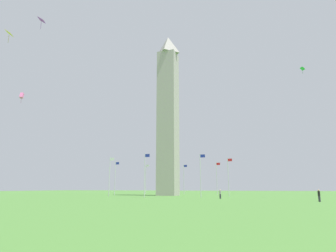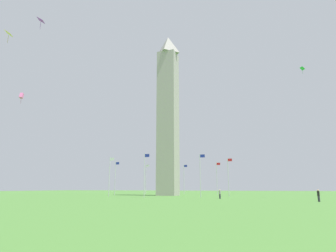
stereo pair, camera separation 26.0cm
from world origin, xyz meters
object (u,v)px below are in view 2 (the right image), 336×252
(flagpole_nw, at_px, (200,173))
(kite_green_diamond, at_px, (302,69))
(flagpole_s, at_px, (115,177))
(kite_pink_box, at_px, (21,96))
(person_gray_shirt, at_px, (220,194))
(kite_yellow_diamond, at_px, (9,34))
(flagpole_se, at_px, (146,178))
(obelisk_monument, at_px, (168,112))
(flagpole_e, at_px, (184,178))
(flagpole_sw, at_px, (110,175))
(flagpole_n, at_px, (228,175))
(person_black_shirt, at_px, (319,196))
(kite_purple_diamond, at_px, (41,21))
(flagpole_ne, at_px, (217,177))
(flagpole_w, at_px, (145,173))

(flagpole_nw, xyz_separation_m, kite_green_diamond, (21.41, 1.48, 20.90))
(flagpole_s, height_order, kite_pink_box, kite_pink_box)
(flagpole_s, distance_m, person_gray_shirt, 35.17)
(kite_yellow_diamond, bearing_deg, flagpole_se, 89.60)
(obelisk_monument, bearing_deg, flagpole_e, 89.79)
(flagpole_s, bearing_deg, kite_green_diamond, -11.04)
(flagpole_sw, bearing_deg, flagpole_n, 22.50)
(flagpole_se, bearing_deg, person_black_shirt, -40.25)
(flagpole_n, distance_m, flagpole_s, 30.26)
(person_gray_shirt, height_order, kite_yellow_diamond, kite_yellow_diamond)
(kite_green_diamond, bearing_deg, person_gray_shirt, -155.36)
(flagpole_e, bearing_deg, kite_purple_diamond, -97.76)
(kite_yellow_diamond, bearing_deg, obelisk_monument, 74.96)
(flagpole_s, bearing_deg, kite_pink_box, -91.44)
(flagpole_n, bearing_deg, flagpole_e, 135.00)
(flagpole_s, distance_m, flagpole_sw, 11.58)
(flagpole_sw, relative_size, kite_pink_box, 4.58)
(flagpole_e, relative_size, kite_green_diamond, 6.20)
(flagpole_n, distance_m, flagpole_e, 21.40)
(person_black_shirt, bearing_deg, flagpole_ne, -15.11)
(kite_yellow_diamond, bearing_deg, flagpole_sw, 89.32)
(person_black_shirt, distance_m, kite_pink_box, 50.00)
(flagpole_w, distance_m, person_black_shirt, 31.84)
(flagpole_ne, xyz_separation_m, flagpole_e, (-10.70, 4.43, 0.00))
(flagpole_w, xyz_separation_m, person_black_shirt, (30.31, -8.89, -4.01))
(flagpole_sw, height_order, person_black_shirt, flagpole_sw)
(flagpole_w, bearing_deg, kite_pink_box, -131.99)
(flagpole_s, height_order, kite_yellow_diamond, kite_yellow_diamond)
(flagpole_nw, height_order, person_black_shirt, flagpole_nw)
(obelisk_monument, xyz_separation_m, flagpole_nw, (10.75, -10.70, -16.98))
(obelisk_monument, height_order, flagpole_w, obelisk_monument)
(obelisk_monument, distance_m, flagpole_ne, 22.77)
(person_gray_shirt, bearing_deg, flagpole_s, -3.47)
(flagpole_w, bearing_deg, obelisk_monument, 90.21)
(kite_pink_box, bearing_deg, flagpole_ne, 58.54)
(flagpole_s, xyz_separation_m, person_black_shirt, (45.44, -24.02, -4.01))
(kite_green_diamond, bearing_deg, flagpole_nw, -176.05)
(flagpole_e, bearing_deg, flagpole_sw, -112.50)
(kite_purple_diamond, bearing_deg, obelisk_monument, 79.36)
(flagpole_n, relative_size, flagpole_ne, 1.00)
(flagpole_ne, xyz_separation_m, kite_purple_diamond, (-18.06, -49.57, 21.97))
(flagpole_ne, height_order, person_black_shirt, flagpole_ne)
(obelisk_monument, distance_m, kite_green_diamond, 33.69)
(flagpole_nw, distance_m, person_gray_shirt, 8.77)
(flagpole_n, xyz_separation_m, flagpole_ne, (-4.43, 10.70, 0.00))
(obelisk_monument, bearing_deg, flagpole_ne, 44.85)
(flagpole_se, bearing_deg, kite_yellow_diamond, -90.40)
(flagpole_n, xyz_separation_m, kite_green_diamond, (16.98, -9.22, 20.90))
(flagpole_se, bearing_deg, flagpole_ne, -0.00)
(person_gray_shirt, height_order, kite_pink_box, kite_pink_box)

